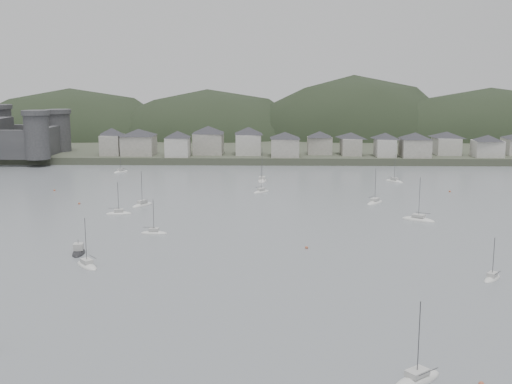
{
  "coord_description": "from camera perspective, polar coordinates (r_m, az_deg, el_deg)",
  "views": [
    {
      "loc": [
        3.89,
        -91.85,
        36.15
      ],
      "look_at": [
        0.0,
        75.0,
        6.0
      ],
      "focal_mm": 44.63,
      "sensor_mm": 36.0,
      "label": 1
    }
  ],
  "objects": [
    {
      "name": "motor_launch_far",
      "position": [
        138.0,
        -15.61,
        -5.2
      ],
      "size": [
        3.37,
        7.11,
        3.65
      ],
      "rotation": [
        0.0,
        0.0,
        3.28
      ],
      "color": "black",
      "rests_on": "ground"
    },
    {
      "name": "forested_ridge",
      "position": [
        364.36,
        1.47,
        2.76
      ],
      "size": [
        851.55,
        103.94,
        102.57
      ],
      "color": "black",
      "rests_on": "ground"
    },
    {
      "name": "far_shore_land",
      "position": [
        388.42,
        0.76,
        5.12
      ],
      "size": [
        900.0,
        250.0,
        3.0
      ],
      "primitive_type": "cube",
      "color": "#383D2D",
      "rests_on": "ground"
    },
    {
      "name": "waterfront_town",
      "position": [
        280.48,
        10.95,
        4.43
      ],
      "size": [
        451.48,
        28.46,
        12.92
      ],
      "color": "gray",
      "rests_on": "far_shore_land"
    },
    {
      "name": "mooring_buoys",
      "position": [
        154.37,
        -6.51,
        -3.31
      ],
      "size": [
        148.87,
        131.35,
        0.7
      ],
      "color": "#AD5739",
      "rests_on": "ground"
    },
    {
      "name": "moored_fleet",
      "position": [
        153.47,
        -2.9,
        -3.33
      ],
      "size": [
        248.17,
        177.01,
        12.82
      ],
      "color": "silver",
      "rests_on": "ground"
    },
    {
      "name": "ground",
      "position": [
        98.79,
        -1.03,
        -11.23
      ],
      "size": [
        900.0,
        900.0,
        0.0
      ],
      "primitive_type": "plane",
      "color": "slate",
      "rests_on": "ground"
    }
  ]
}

